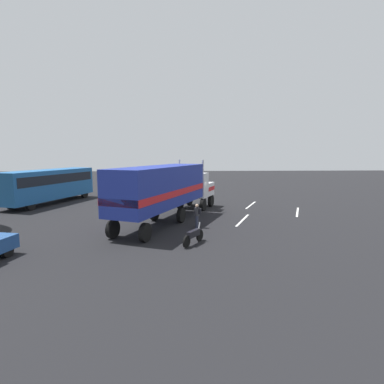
% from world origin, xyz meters
% --- Properties ---
extents(ground_plane, '(120.00, 120.00, 0.00)m').
position_xyz_m(ground_plane, '(0.00, 0.00, 0.00)').
color(ground_plane, black).
extents(lane_stripe_near, '(4.08, 1.95, 0.01)m').
position_xyz_m(lane_stripe_near, '(-5.08, -3.50, 0.01)').
color(lane_stripe_near, silver).
rests_on(lane_stripe_near, ground_plane).
extents(lane_stripe_mid, '(4.04, 2.03, 0.01)m').
position_xyz_m(lane_stripe_mid, '(1.54, -5.76, 0.01)').
color(lane_stripe_mid, silver).
rests_on(lane_stripe_mid, ground_plane).
extents(lane_stripe_far, '(4.10, 1.89, 0.01)m').
position_xyz_m(lane_stripe_far, '(-2.14, -8.94, 0.01)').
color(lane_stripe_far, silver).
rests_on(lane_stripe_far, ground_plane).
extents(semi_truck, '(13.94, 8.08, 4.50)m').
position_xyz_m(semi_truck, '(-5.06, 2.15, 2.52)').
color(semi_truck, silver).
rests_on(semi_truck, ground_plane).
extents(person_bystander, '(0.37, 0.47, 1.63)m').
position_xyz_m(person_bystander, '(-7.21, 0.11, 0.89)').
color(person_bystander, '#2D3347').
rests_on(person_bystander, ground_plane).
extents(parked_bus, '(11.24, 5.95, 3.40)m').
position_xyz_m(parked_bus, '(3.71, 14.38, 2.07)').
color(parked_bus, '#1E5999').
rests_on(parked_bus, ground_plane).
extents(motorcycle, '(1.82, 1.25, 1.12)m').
position_xyz_m(motorcycle, '(-10.99, 0.58, 0.48)').
color(motorcycle, black).
rests_on(motorcycle, ground_plane).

